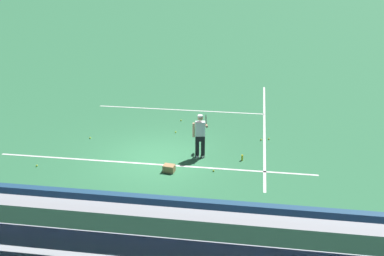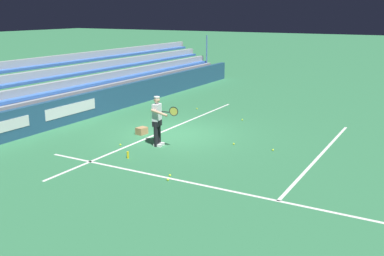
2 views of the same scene
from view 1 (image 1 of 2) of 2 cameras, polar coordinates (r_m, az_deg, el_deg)
name	(u,v)px [view 1 (image 1 of 2)]	position (r m, az deg, el deg)	size (l,w,h in m)	color
ground_plane	(156,158)	(17.20, -4.63, -3.86)	(160.00, 160.00, 0.00)	#337A4C
court_baseline_white	(153,164)	(16.76, -5.00, -4.59)	(12.00, 0.10, 0.01)	white
court_sideline_white	(264,126)	(20.47, 9.18, 0.31)	(0.10, 12.00, 0.01)	white
court_service_line_white	(180,110)	(22.17, -1.51, 2.32)	(8.22, 0.10, 0.01)	white
back_wall_sponsor_board	(120,211)	(13.09, -9.13, -10.34)	(27.61, 0.25, 1.10)	navy
bleacher_stand	(97,245)	(11.57, -11.92, -14.34)	(26.23, 2.40, 2.95)	#9EA3A8
tennis_player	(200,135)	(16.89, 1.06, -0.95)	(0.59, 1.04, 1.71)	black
ball_box_cardboard	(169,168)	(16.14, -2.94, -5.14)	(0.40, 0.30, 0.26)	#A87F51
tennis_ball_on_baseline	(37,166)	(17.47, -19.11, -4.55)	(0.07, 0.07, 0.07)	#CCE533
tennis_ball_by_box	(261,140)	(18.89, 8.77, -1.47)	(0.07, 0.07, 0.07)	#CCE533
tennis_ball_midcourt	(176,132)	(19.45, -2.10, -0.51)	(0.07, 0.07, 0.07)	#CCE533
tennis_ball_toward_net	(213,171)	(16.17, 2.75, -5.45)	(0.07, 0.07, 0.07)	#CCE533
tennis_ball_far_left	(269,139)	(19.02, 9.72, -1.37)	(0.07, 0.07, 0.07)	#CCE533
tennis_ball_near_player	(181,120)	(20.74, -1.41, 0.98)	(0.07, 0.07, 0.07)	#CCE533
tennis_ball_stray_back	(90,138)	(19.32, -12.81, -1.23)	(0.07, 0.07, 0.07)	#CCE533
water_bottle	(242,158)	(17.04, 6.39, -3.77)	(0.07, 0.07, 0.22)	yellow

